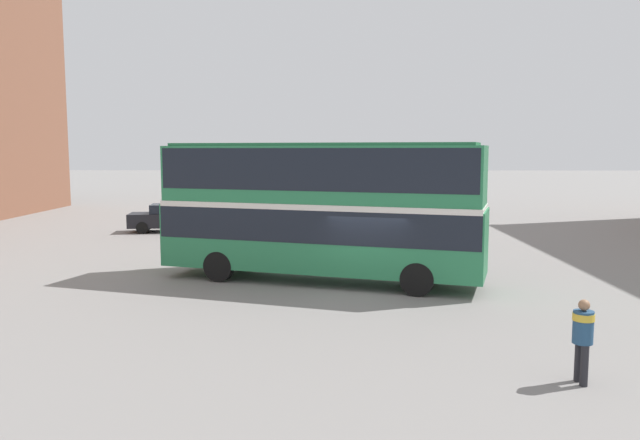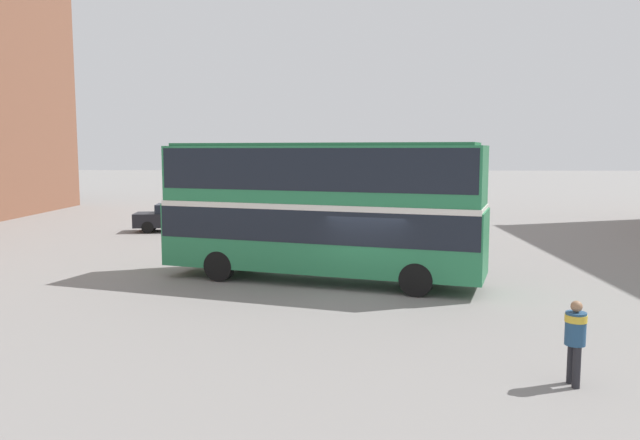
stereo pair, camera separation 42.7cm
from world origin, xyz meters
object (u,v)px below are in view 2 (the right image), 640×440
object	(u,v)px
pedestrian_foreground	(575,334)
parked_car_kerb_far	(175,217)
double_decker_bus	(320,203)
parked_car_kerb_near	(307,222)

from	to	relation	value
pedestrian_foreground	parked_car_kerb_far	world-z (taller)	pedestrian_foreground
double_decker_bus	parked_car_kerb_far	bearing A→B (deg)	140.51
parked_car_kerb_near	parked_car_kerb_far	distance (m)	7.99
pedestrian_foreground	double_decker_bus	bearing A→B (deg)	-63.85
parked_car_kerb_far	parked_car_kerb_near	bearing A→B (deg)	157.61
double_decker_bus	parked_car_kerb_far	xyz separation A→B (m)	(-8.84, 13.38, -2.01)
pedestrian_foreground	parked_car_kerb_near	size ratio (longest dim) A/B	0.41
double_decker_bus	parked_car_kerb_far	size ratio (longest dim) A/B	2.54
parked_car_kerb_near	parked_car_kerb_far	xyz separation A→B (m)	(-7.71, 2.11, -0.02)
parked_car_kerb_near	parked_car_kerb_far	size ratio (longest dim) A/B	0.93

